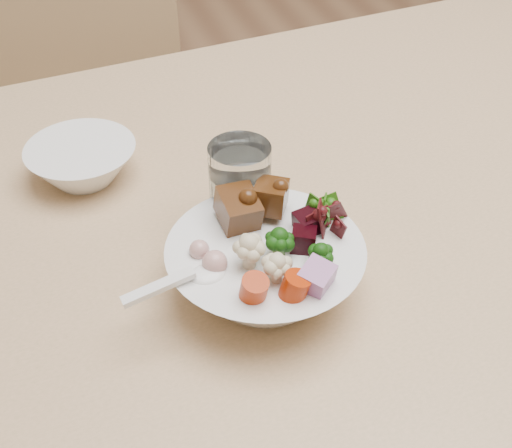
# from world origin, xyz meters

# --- Properties ---
(dining_table) EXTENTS (1.74, 1.09, 0.78)m
(dining_table) POSITION_xyz_m (-0.26, -0.05, 0.70)
(dining_table) COLOR #D7AA7F
(dining_table) RESTS_ON ground
(chair_far) EXTENTS (0.46, 0.46, 0.82)m
(chair_far) POSITION_xyz_m (-0.58, 0.57, 0.46)
(chair_far) COLOR tan
(chair_far) RESTS_ON ground
(food_bowl) EXTENTS (0.19, 0.19, 0.10)m
(food_bowl) POSITION_xyz_m (-0.46, -0.14, 0.81)
(food_bowl) COLOR white
(food_bowl) RESTS_ON dining_table
(soup_spoon) EXTENTS (0.10, 0.03, 0.02)m
(soup_spoon) POSITION_xyz_m (-0.54, -0.16, 0.83)
(soup_spoon) COLOR white
(soup_spoon) RESTS_ON food_bowl
(water_glass) EXTENTS (0.06, 0.06, 0.11)m
(water_glass) POSITION_xyz_m (-0.46, -0.05, 0.83)
(water_glass) COLOR white
(water_glass) RESTS_ON dining_table
(side_bowl) EXTENTS (0.13, 0.13, 0.04)m
(side_bowl) POSITION_xyz_m (-0.61, 0.11, 0.80)
(side_bowl) COLOR white
(side_bowl) RESTS_ON dining_table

